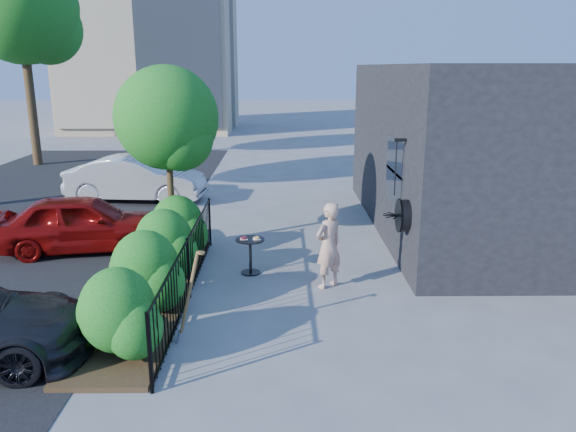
{
  "coord_description": "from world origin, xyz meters",
  "views": [
    {
      "loc": [
        0.12,
        -9.22,
        3.95
      ],
      "look_at": [
        0.25,
        1.07,
        1.2
      ],
      "focal_mm": 35.0,
      "sensor_mm": 36.0,
      "label": 1
    }
  ],
  "objects_px": {
    "street_tree_far": "(22,14)",
    "car_silver": "(136,179)",
    "cafe_table": "(250,250)",
    "car_red": "(83,223)",
    "shovel": "(187,302)",
    "woman": "(329,245)",
    "patio_tree": "(170,124)"
  },
  "relations": [
    {
      "from": "woman",
      "to": "car_red",
      "type": "xyz_separation_m",
      "value": [
        -5.22,
        2.19,
        -0.17
      ]
    },
    {
      "from": "car_red",
      "to": "car_silver",
      "type": "height_order",
      "value": "car_silver"
    },
    {
      "from": "cafe_table",
      "to": "shovel",
      "type": "distance_m",
      "value": 2.94
    },
    {
      "from": "cafe_table",
      "to": "car_silver",
      "type": "xyz_separation_m",
      "value": [
        -3.76,
        6.25,
        0.19
      ]
    },
    {
      "from": "shovel",
      "to": "car_silver",
      "type": "relative_size",
      "value": 0.35
    },
    {
      "from": "street_tree_far",
      "to": "woman",
      "type": "distance_m",
      "value": 18.08
    },
    {
      "from": "cafe_table",
      "to": "shovel",
      "type": "bearing_deg",
      "value": -105.2
    },
    {
      "from": "patio_tree",
      "to": "woman",
      "type": "distance_m",
      "value": 4.4
    },
    {
      "from": "street_tree_far",
      "to": "car_red",
      "type": "height_order",
      "value": "street_tree_far"
    },
    {
      "from": "street_tree_far",
      "to": "car_silver",
      "type": "xyz_separation_m",
      "value": [
        5.68,
        -6.51,
        -5.24
      ]
    },
    {
      "from": "cafe_table",
      "to": "woman",
      "type": "relative_size",
      "value": 0.47
    },
    {
      "from": "woman",
      "to": "car_red",
      "type": "bearing_deg",
      "value": -61.66
    },
    {
      "from": "patio_tree",
      "to": "shovel",
      "type": "bearing_deg",
      "value": -77.42
    },
    {
      "from": "patio_tree",
      "to": "woman",
      "type": "xyz_separation_m",
      "value": [
        3.21,
        -2.27,
        -1.96
      ]
    },
    {
      "from": "woman",
      "to": "car_red",
      "type": "relative_size",
      "value": 0.43
    },
    {
      "from": "cafe_table",
      "to": "woman",
      "type": "bearing_deg",
      "value": -25.85
    },
    {
      "from": "street_tree_far",
      "to": "car_silver",
      "type": "distance_m",
      "value": 10.11
    },
    {
      "from": "patio_tree",
      "to": "shovel",
      "type": "height_order",
      "value": "patio_tree"
    },
    {
      "from": "cafe_table",
      "to": "car_red",
      "type": "bearing_deg",
      "value": 158.5
    },
    {
      "from": "car_red",
      "to": "car_silver",
      "type": "distance_m",
      "value": 4.77
    },
    {
      "from": "cafe_table",
      "to": "car_red",
      "type": "distance_m",
      "value": 4.03
    },
    {
      "from": "patio_tree",
      "to": "street_tree_far",
      "type": "xyz_separation_m",
      "value": [
        -7.7,
        11.2,
        3.15
      ]
    },
    {
      "from": "street_tree_far",
      "to": "car_red",
      "type": "xyz_separation_m",
      "value": [
        5.7,
        -11.28,
        -5.29
      ]
    },
    {
      "from": "shovel",
      "to": "car_silver",
      "type": "xyz_separation_m",
      "value": [
        -3.0,
        9.08,
        0.04
      ]
    },
    {
      "from": "street_tree_far",
      "to": "cafe_table",
      "type": "relative_size",
      "value": 11.0
    },
    {
      "from": "car_red",
      "to": "car_silver",
      "type": "bearing_deg",
      "value": -9.33
    },
    {
      "from": "car_red",
      "to": "patio_tree",
      "type": "bearing_deg",
      "value": -97.21
    },
    {
      "from": "street_tree_far",
      "to": "shovel",
      "type": "xyz_separation_m",
      "value": [
        8.68,
        -15.59,
        -5.28
      ]
    },
    {
      "from": "shovel",
      "to": "car_silver",
      "type": "bearing_deg",
      "value": 108.26
    },
    {
      "from": "woman",
      "to": "shovel",
      "type": "xyz_separation_m",
      "value": [
        -2.24,
        -2.12,
        -0.17
      ]
    },
    {
      "from": "street_tree_far",
      "to": "cafe_table",
      "type": "height_order",
      "value": "street_tree_far"
    },
    {
      "from": "shovel",
      "to": "car_silver",
      "type": "distance_m",
      "value": 9.56
    }
  ]
}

